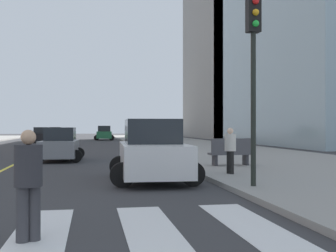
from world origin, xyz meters
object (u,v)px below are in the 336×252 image
object	(u,v)px
car_silver_third	(55,133)
pedestrian_waiting_east	(230,148)
traffic_light_near_corner	(254,53)
car_gray_second	(60,145)
car_black_fourth	(41,135)
car_green_sixth	(104,133)
pedestrian_crossing	(28,180)
park_bench	(231,152)
car_white_seventh	(153,152)

from	to	relation	value
car_silver_third	pedestrian_waiting_east	world-z (taller)	car_silver_third
traffic_light_near_corner	car_gray_second	bearing A→B (deg)	-63.17
car_black_fourth	car_green_sixth	size ratio (longest dim) A/B	0.91
car_gray_second	car_green_sixth	world-z (taller)	car_green_sixth
car_green_sixth	pedestrian_waiting_east	xyz separation A→B (m)	(3.01, -43.42, 0.12)
car_black_fourth	pedestrian_crossing	world-z (taller)	car_black_fourth
car_silver_third	pedestrian_waiting_east	distance (m)	49.82
traffic_light_near_corner	pedestrian_crossing	world-z (taller)	traffic_light_near_corner
park_bench	pedestrian_crossing	xyz separation A→B (m)	(-6.62, -10.16, 0.25)
car_gray_second	pedestrian_crossing	world-z (taller)	car_gray_second
car_gray_second	car_silver_third	size ratio (longest dim) A/B	0.99
car_white_seventh	pedestrian_crossing	xyz separation A→B (m)	(-2.90, -6.97, 0.01)
car_gray_second	car_white_seventh	xyz separation A→B (m)	(3.56, -8.90, 0.13)
car_green_sixth	car_black_fourth	bearing A→B (deg)	49.31
car_green_sixth	traffic_light_near_corner	xyz separation A→B (m)	(2.66, -46.43, 2.86)
car_white_seventh	traffic_light_near_corner	distance (m)	4.61
car_silver_third	park_bench	distance (m)	47.14
car_silver_third	car_green_sixth	world-z (taller)	car_green_sixth
car_green_sixth	pedestrian_crossing	xyz separation A→B (m)	(-2.59, -50.60, 0.05)
car_black_fourth	traffic_light_near_corner	bearing A→B (deg)	-78.06
car_silver_third	pedestrian_crossing	size ratio (longest dim) A/B	2.31
traffic_light_near_corner	pedestrian_crossing	bearing A→B (deg)	38.48
car_white_seventh	pedestrian_waiting_east	distance (m)	2.71
pedestrian_waiting_east	car_green_sixth	bearing A→B (deg)	-4.48
park_bench	pedestrian_crossing	bearing A→B (deg)	144.75
traffic_light_near_corner	park_bench	world-z (taller)	traffic_light_near_corner
car_white_seventh	park_bench	size ratio (longest dim) A/B	2.49
traffic_light_near_corner	car_black_fourth	bearing A→B (deg)	-75.65
pedestrian_waiting_east	car_silver_third	bearing A→B (deg)	2.88
park_bench	car_green_sixth	bearing A→B (deg)	3.56
car_green_sixth	car_white_seventh	distance (m)	43.63
car_gray_second	car_white_seventh	bearing A→B (deg)	113.55
car_white_seventh	pedestrian_crossing	distance (m)	7.55
car_gray_second	park_bench	distance (m)	9.26
traffic_light_near_corner	park_bench	distance (m)	6.86
car_silver_third	car_black_fourth	distance (m)	13.30
car_green_sixth	park_bench	xyz separation A→B (m)	(4.03, -40.44, -0.20)
car_black_fourth	pedestrian_crossing	xyz separation A→B (m)	(4.61, -42.74, 0.13)
pedestrian_crossing	pedestrian_waiting_east	bearing A→B (deg)	-152.48
car_gray_second	car_black_fourth	size ratio (longest dim) A/B	1.00
car_black_fourth	car_white_seventh	distance (m)	36.55
pedestrian_crossing	park_bench	bearing A→B (deg)	-147.65
car_gray_second	car_black_fourth	distance (m)	27.17
car_silver_third	traffic_light_near_corner	xyz separation A→B (m)	(9.43, -51.86, 2.94)
car_gray_second	car_silver_third	xyz separation A→B (m)	(-3.52, 40.17, 0.01)
car_green_sixth	park_bench	size ratio (longest dim) A/B	2.37
park_bench	car_white_seventh	bearing A→B (deg)	128.41
car_gray_second	car_white_seventh	size ratio (longest dim) A/B	0.86
car_silver_third	car_white_seventh	distance (m)	49.58
car_white_seventh	park_bench	distance (m)	4.91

